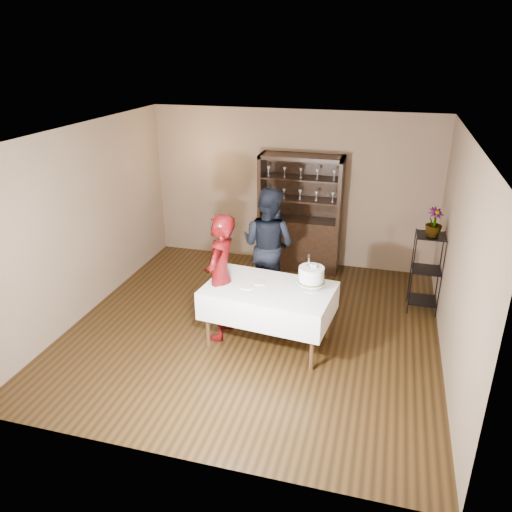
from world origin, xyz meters
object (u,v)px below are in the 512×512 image
object	(u,v)px
cake_table	(269,301)
man	(268,245)
plant_etagere	(426,270)
cake	(311,276)
china_hutch	(299,231)
potted_plant	(434,222)
woman	(220,277)

from	to	relation	value
cake_table	man	bearing A→B (deg)	104.58
plant_etagere	cake_table	bearing A→B (deg)	-143.44
plant_etagere	cake	world-z (taller)	cake
china_hutch	potted_plant	world-z (taller)	china_hutch
cake_table	china_hutch	bearing A→B (deg)	91.86
woman	cake	distance (m)	1.20
china_hutch	woman	distance (m)	2.59
woman	cake	size ratio (longest dim) A/B	3.52
cake_table	potted_plant	bearing A→B (deg)	35.64
plant_etagere	potted_plant	world-z (taller)	potted_plant
plant_etagere	cake_table	world-z (taller)	plant_etagere
cake_table	potted_plant	size ratio (longest dim) A/B	4.19
plant_etagere	potted_plant	xyz separation A→B (m)	(0.01, -0.04, 0.74)
woman	cake	bearing A→B (deg)	94.87
cake_table	cake	xyz separation A→B (m)	(0.52, 0.07, 0.39)
cake	plant_etagere	bearing A→B (deg)	43.68
china_hutch	cake	distance (m)	2.56
plant_etagere	potted_plant	size ratio (longest dim) A/B	2.92
plant_etagere	potted_plant	distance (m)	0.74
man	cake	world-z (taller)	man
woman	potted_plant	bearing A→B (deg)	120.07
potted_plant	plant_etagere	bearing A→B (deg)	100.17
plant_etagere	woman	distance (m)	3.04
china_hutch	plant_etagere	xyz separation A→B (m)	(2.08, -1.05, -0.01)
cake_table	woman	xyz separation A→B (m)	(-0.66, 0.01, 0.24)
plant_etagere	potted_plant	bearing A→B (deg)	-79.83
cake_table	woman	bearing A→B (deg)	178.75
man	cake	distance (m)	1.40
man	potted_plant	xyz separation A→B (m)	(2.32, 0.25, 0.50)
plant_etagere	china_hutch	bearing A→B (deg)	153.17
cake_table	plant_etagere	bearing A→B (deg)	36.56
plant_etagere	woman	xyz separation A→B (m)	(-2.66, -1.47, 0.22)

